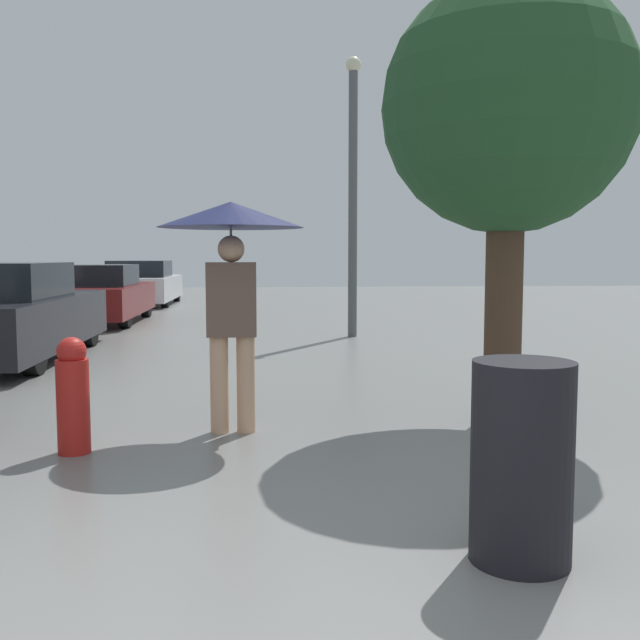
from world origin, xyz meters
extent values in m
cylinder|color=tan|center=(-0.25, 3.29, 0.38)|extent=(0.14, 0.14, 0.77)
cylinder|color=tan|center=(-0.04, 3.29, 0.38)|extent=(0.14, 0.14, 0.77)
cube|color=brown|center=(-0.15, 3.29, 1.05)|extent=(0.38, 0.22, 0.57)
sphere|color=tan|center=(-0.15, 3.29, 1.44)|extent=(0.21, 0.21, 0.21)
cylinder|color=#515456|center=(-0.15, 3.29, 1.30)|extent=(0.02, 0.02, 0.61)
cone|color=#191E4C|center=(-0.15, 3.29, 1.71)|extent=(1.13, 1.13, 0.20)
cube|color=black|center=(-3.40, 7.57, 0.50)|extent=(1.86, 4.39, 0.68)
cylinder|color=black|center=(-2.56, 8.93, 0.29)|extent=(0.18, 0.58, 0.58)
cylinder|color=black|center=(-2.56, 6.20, 0.29)|extent=(0.18, 0.58, 0.58)
cube|color=maroon|center=(-3.37, 12.95, 0.48)|extent=(1.89, 4.11, 0.60)
cube|color=black|center=(-3.37, 12.75, 1.00)|extent=(1.60, 1.85, 0.43)
cylinder|color=black|center=(-4.22, 14.23, 0.33)|extent=(0.18, 0.65, 0.65)
cylinder|color=black|center=(-2.52, 14.23, 0.33)|extent=(0.18, 0.65, 0.65)
cylinder|color=black|center=(-4.22, 11.68, 0.33)|extent=(0.18, 0.65, 0.65)
cylinder|color=black|center=(-2.52, 11.68, 0.33)|extent=(0.18, 0.65, 0.65)
cube|color=silver|center=(-3.31, 18.57, 0.48)|extent=(1.84, 4.38, 0.65)
cube|color=black|center=(-3.31, 18.35, 1.03)|extent=(1.56, 1.97, 0.46)
cylinder|color=black|center=(-4.14, 19.93, 0.28)|extent=(0.18, 0.56, 0.56)
cylinder|color=black|center=(-2.49, 19.93, 0.28)|extent=(0.18, 0.56, 0.56)
cylinder|color=black|center=(-4.14, 17.21, 0.28)|extent=(0.18, 0.56, 0.56)
cylinder|color=black|center=(-2.49, 17.21, 0.28)|extent=(0.18, 0.56, 0.56)
cylinder|color=#473323|center=(2.10, 3.50, 1.02)|extent=(0.31, 0.31, 2.04)
sphere|color=#234C28|center=(2.10, 3.50, 2.61)|extent=(2.07, 2.07, 2.07)
cylinder|color=#515456|center=(1.67, 9.91, 2.26)|extent=(0.15, 0.15, 4.52)
sphere|color=beige|center=(1.67, 9.91, 4.59)|extent=(0.26, 0.26, 0.26)
cylinder|color=black|center=(1.25, 0.78, 0.46)|extent=(0.46, 0.46, 0.92)
cylinder|color=#B21E19|center=(-1.25, 2.79, 0.33)|extent=(0.23, 0.23, 0.67)
sphere|color=#B21E19|center=(-1.25, 2.79, 0.72)|extent=(0.20, 0.20, 0.20)
camera|label=1|loc=(0.07, -2.28, 1.39)|focal=40.00mm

